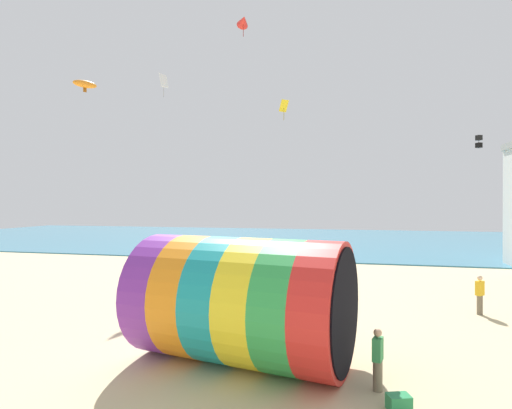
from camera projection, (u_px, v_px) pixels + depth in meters
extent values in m
plane|color=#CCBA8C|center=(282.00, 368.00, 11.65)|extent=(120.00, 120.00, 0.00)
cube|color=teal|center=(334.00, 240.00, 51.60)|extent=(120.00, 40.00, 0.10)
cylinder|color=purple|center=(170.00, 292.00, 13.16)|extent=(1.75, 3.92, 3.79)
cylinder|color=orange|center=(197.00, 295.00, 12.73)|extent=(1.75, 3.92, 3.79)
cylinder|color=teal|center=(226.00, 298.00, 12.30)|extent=(1.75, 3.92, 3.79)
cylinder|color=yellow|center=(257.00, 302.00, 11.87)|extent=(1.75, 3.92, 3.79)
cylinder|color=green|center=(290.00, 305.00, 11.44)|extent=(1.75, 3.92, 3.79)
cylinder|color=red|center=(326.00, 309.00, 11.01)|extent=(1.75, 3.92, 3.79)
cylinder|color=black|center=(346.00, 311.00, 10.79)|extent=(0.73, 3.44, 3.49)
cylinder|color=#726651|center=(378.00, 376.00, 10.24)|extent=(0.24, 0.24, 0.79)
cube|color=#338C4C|center=(378.00, 349.00, 10.24)|extent=(0.31, 0.41, 0.59)
sphere|color=tan|center=(378.00, 333.00, 10.23)|extent=(0.21, 0.21, 0.21)
cube|color=yellow|center=(284.00, 106.00, 24.18)|extent=(0.61, 0.60, 0.68)
cylinder|color=olive|center=(284.00, 114.00, 24.19)|extent=(0.03, 0.03, 0.74)
cube|color=white|center=(164.00, 81.00, 27.08)|extent=(0.46, 0.69, 0.93)
cylinder|color=gray|center=(164.00, 90.00, 27.08)|extent=(0.03, 0.03, 0.95)
ellipsoid|color=orange|center=(85.00, 84.00, 19.75)|extent=(1.03, 1.18, 0.38)
cube|color=#8F4F12|center=(85.00, 89.00, 19.75)|extent=(0.11, 0.14, 0.30)
cone|color=red|center=(243.00, 21.00, 22.96)|extent=(0.97, 1.05, 0.84)
cylinder|color=maroon|center=(243.00, 30.00, 22.96)|extent=(0.03, 0.03, 0.72)
cube|color=black|center=(479.00, 138.00, 25.32)|extent=(0.40, 0.40, 0.32)
cube|color=black|center=(479.00, 145.00, 25.33)|extent=(0.40, 0.40, 0.32)
cylinder|color=black|center=(479.00, 142.00, 25.33)|extent=(0.02, 0.02, 0.85)
cylinder|color=#726651|center=(480.00, 305.00, 17.25)|extent=(0.24, 0.24, 0.83)
cube|color=yellow|center=(480.00, 288.00, 17.25)|extent=(0.41, 0.41, 0.62)
sphere|color=beige|center=(480.00, 278.00, 17.25)|extent=(0.23, 0.23, 0.23)
cube|color=#268C4C|center=(399.00, 403.00, 9.29)|extent=(0.61, 0.51, 0.36)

